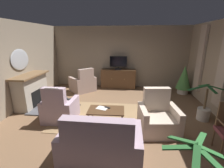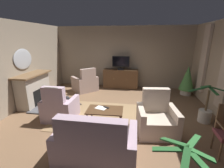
{
  "view_description": "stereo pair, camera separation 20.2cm",
  "coord_description": "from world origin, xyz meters",
  "px_view_note": "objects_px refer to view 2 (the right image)",
  "views": [
    {
      "loc": [
        0.47,
        -4.3,
        2.26
      ],
      "look_at": [
        -0.05,
        0.24,
        0.92
      ],
      "focal_mm": 25.2,
      "sensor_mm": 36.0,
      "label": 1
    },
    {
      "loc": [
        0.67,
        -4.28,
        2.26
      ],
      "look_at": [
        -0.05,
        0.24,
        0.92
      ],
      "focal_mm": 25.2,
      "sensor_mm": 36.0,
      "label": 2
    }
  ],
  "objects_px": {
    "folded_newspaper": "(101,108)",
    "potted_plant_on_hearth_side": "(205,113)",
    "armchair_angled_to_table": "(157,119)",
    "fireplace": "(34,90)",
    "television": "(121,63)",
    "coffee_table": "(105,111)",
    "tv_remote": "(106,107)",
    "wall_mirror_oval": "(23,59)",
    "armchair_near_window": "(60,108)",
    "armchair_in_far_corner": "(85,83)",
    "sofa_floral": "(96,145)",
    "cat": "(72,100)",
    "tv_cabinet": "(121,79)",
    "potted_plant_leafy_by_curtain": "(187,79)"
  },
  "relations": [
    {
      "from": "cat",
      "to": "tv_remote",
      "type": "bearing_deg",
      "value": -36.96
    },
    {
      "from": "sofa_floral",
      "to": "cat",
      "type": "height_order",
      "value": "sofa_floral"
    },
    {
      "from": "armchair_in_far_corner",
      "to": "cat",
      "type": "height_order",
      "value": "armchair_in_far_corner"
    },
    {
      "from": "coffee_table",
      "to": "folded_newspaper",
      "type": "height_order",
      "value": "folded_newspaper"
    },
    {
      "from": "television",
      "to": "coffee_table",
      "type": "distance_m",
      "value": 3.36
    },
    {
      "from": "fireplace",
      "to": "sofa_floral",
      "type": "bearing_deg",
      "value": -39.14
    },
    {
      "from": "armchair_in_far_corner",
      "to": "folded_newspaper",
      "type": "bearing_deg",
      "value": -63.34
    },
    {
      "from": "armchair_near_window",
      "to": "cat",
      "type": "relative_size",
      "value": 1.52
    },
    {
      "from": "television",
      "to": "cat",
      "type": "bearing_deg",
      "value": -127.33
    },
    {
      "from": "television",
      "to": "potted_plant_on_hearth_side",
      "type": "xyz_separation_m",
      "value": [
        2.64,
        -2.7,
        -0.95
      ]
    },
    {
      "from": "sofa_floral",
      "to": "armchair_in_far_corner",
      "type": "bearing_deg",
      "value": 110.85
    },
    {
      "from": "potted_plant_on_hearth_side",
      "to": "cat",
      "type": "height_order",
      "value": "potted_plant_on_hearth_side"
    },
    {
      "from": "tv_remote",
      "to": "potted_plant_leafy_by_curtain",
      "type": "height_order",
      "value": "potted_plant_leafy_by_curtain"
    },
    {
      "from": "tv_remote",
      "to": "armchair_angled_to_table",
      "type": "distance_m",
      "value": 1.34
    },
    {
      "from": "folded_newspaper",
      "to": "potted_plant_on_hearth_side",
      "type": "bearing_deg",
      "value": 27.58
    },
    {
      "from": "fireplace",
      "to": "cat",
      "type": "bearing_deg",
      "value": 12.61
    },
    {
      "from": "potted_plant_leafy_by_curtain",
      "to": "folded_newspaper",
      "type": "bearing_deg",
      "value": -137.25
    },
    {
      "from": "tv_remote",
      "to": "wall_mirror_oval",
      "type": "bearing_deg",
      "value": 12.29
    },
    {
      "from": "armchair_in_far_corner",
      "to": "tv_remote",
      "type": "bearing_deg",
      "value": -60.64
    },
    {
      "from": "fireplace",
      "to": "potted_plant_on_hearth_side",
      "type": "relative_size",
      "value": 1.38
    },
    {
      "from": "armchair_angled_to_table",
      "to": "coffee_table",
      "type": "bearing_deg",
      "value": 173.21
    },
    {
      "from": "potted_plant_leafy_by_curtain",
      "to": "fireplace",
      "type": "bearing_deg",
      "value": -161.4
    },
    {
      "from": "fireplace",
      "to": "tv_cabinet",
      "type": "relative_size",
      "value": 0.94
    },
    {
      "from": "tv_remote",
      "to": "sofa_floral",
      "type": "xyz_separation_m",
      "value": [
        0.08,
        -1.43,
        -0.11
      ]
    },
    {
      "from": "armchair_in_far_corner",
      "to": "armchair_angled_to_table",
      "type": "bearing_deg",
      "value": -45.74
    },
    {
      "from": "potted_plant_leafy_by_curtain",
      "to": "tv_remote",
      "type": "bearing_deg",
      "value": -136.25
    },
    {
      "from": "coffee_table",
      "to": "armchair_angled_to_table",
      "type": "xyz_separation_m",
      "value": [
        1.33,
        -0.16,
        -0.04
      ]
    },
    {
      "from": "coffee_table",
      "to": "folded_newspaper",
      "type": "bearing_deg",
      "value": 146.54
    },
    {
      "from": "potted_plant_on_hearth_side",
      "to": "fireplace",
      "type": "bearing_deg",
      "value": 175.81
    },
    {
      "from": "wall_mirror_oval",
      "to": "armchair_in_far_corner",
      "type": "xyz_separation_m",
      "value": [
        1.53,
        1.7,
        -1.26
      ]
    },
    {
      "from": "armchair_in_far_corner",
      "to": "television",
      "type": "bearing_deg",
      "value": 22.05
    },
    {
      "from": "folded_newspaper",
      "to": "armchair_in_far_corner",
      "type": "distance_m",
      "value": 2.88
    },
    {
      "from": "tv_cabinet",
      "to": "armchair_angled_to_table",
      "type": "height_order",
      "value": "armchair_angled_to_table"
    },
    {
      "from": "armchair_in_far_corner",
      "to": "sofa_floral",
      "type": "bearing_deg",
      "value": -69.15
    },
    {
      "from": "armchair_angled_to_table",
      "to": "fireplace",
      "type": "bearing_deg",
      "value": 164.51
    },
    {
      "from": "sofa_floral",
      "to": "coffee_table",
      "type": "bearing_deg",
      "value": 94.28
    },
    {
      "from": "sofa_floral",
      "to": "armchair_in_far_corner",
      "type": "distance_m",
      "value": 4.25
    },
    {
      "from": "television",
      "to": "sofa_floral",
      "type": "height_order",
      "value": "television"
    },
    {
      "from": "wall_mirror_oval",
      "to": "television",
      "type": "height_order",
      "value": "wall_mirror_oval"
    },
    {
      "from": "wall_mirror_oval",
      "to": "sofa_floral",
      "type": "height_order",
      "value": "wall_mirror_oval"
    },
    {
      "from": "armchair_near_window",
      "to": "armchair_in_far_corner",
      "type": "xyz_separation_m",
      "value": [
        -0.09,
        2.6,
        -0.01
      ]
    },
    {
      "from": "television",
      "to": "armchair_near_window",
      "type": "relative_size",
      "value": 0.72
    },
    {
      "from": "television",
      "to": "armchair_angled_to_table",
      "type": "relative_size",
      "value": 0.73
    },
    {
      "from": "coffee_table",
      "to": "tv_cabinet",
      "type": "bearing_deg",
      "value": 88.67
    },
    {
      "from": "television",
      "to": "tv_cabinet",
      "type": "bearing_deg",
      "value": 90.0
    },
    {
      "from": "coffee_table",
      "to": "cat",
      "type": "xyz_separation_m",
      "value": [
        -1.47,
        1.23,
        -0.27
      ]
    },
    {
      "from": "fireplace",
      "to": "potted_plant_leafy_by_curtain",
      "type": "xyz_separation_m",
      "value": [
        5.54,
        1.86,
        0.12
      ]
    },
    {
      "from": "potted_plant_on_hearth_side",
      "to": "cat",
      "type": "relative_size",
      "value": 1.52
    },
    {
      "from": "tv_remote",
      "to": "armchair_in_far_corner",
      "type": "xyz_separation_m",
      "value": [
        -1.43,
        2.54,
        -0.11
      ]
    },
    {
      "from": "television",
      "to": "armchair_near_window",
      "type": "bearing_deg",
      "value": -113.61
    }
  ]
}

